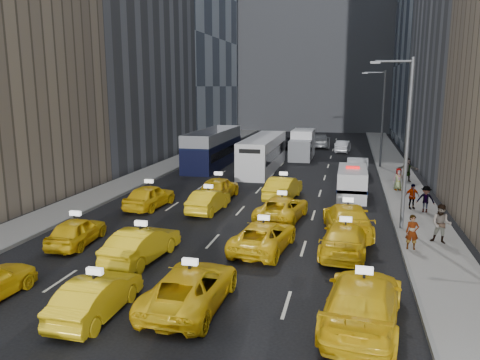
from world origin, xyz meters
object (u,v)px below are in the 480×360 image
object	(u,v)px
double_decker	(213,148)
box_truck	(302,145)
pedestrian_0	(412,232)
city_bus	(263,154)
nypd_van	(352,183)

from	to	relation	value
double_decker	box_truck	size ratio (longest dim) A/B	1.77
double_decker	pedestrian_0	xyz separation A→B (m)	(15.79, -21.12, -0.73)
double_decker	pedestrian_0	world-z (taller)	double_decker
box_truck	city_bus	bearing A→B (deg)	-103.34
double_decker	city_bus	size ratio (longest dim) A/B	0.98
pedestrian_0	box_truck	bearing A→B (deg)	106.29
double_decker	pedestrian_0	distance (m)	26.38
double_decker	nypd_van	bearing A→B (deg)	-40.63
double_decker	box_truck	bearing A→B (deg)	38.47
nypd_van	city_bus	size ratio (longest dim) A/B	0.44
double_decker	pedestrian_0	bearing A→B (deg)	-55.37
city_bus	pedestrian_0	distance (m)	22.55
city_bus	pedestrian_0	size ratio (longest dim) A/B	7.42
nypd_van	box_truck	bearing A→B (deg)	114.78
pedestrian_0	city_bus	bearing A→B (deg)	118.70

